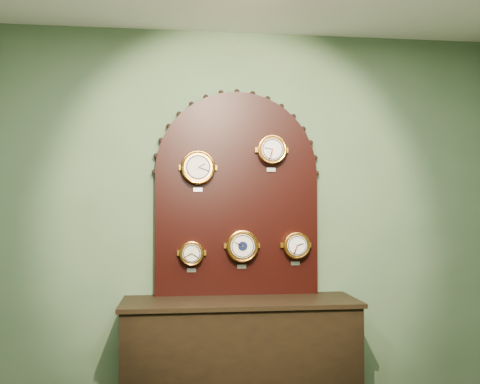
{
  "coord_description": "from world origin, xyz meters",
  "views": [
    {
      "loc": [
        -0.42,
        -1.39,
        1.47
      ],
      "look_at": [
        0.0,
        2.25,
        1.58
      ],
      "focal_mm": 38.99,
      "sensor_mm": 36.0,
      "label": 1
    }
  ],
  "objects": [
    {
      "name": "wall_back",
      "position": [
        0.0,
        2.5,
        1.4
      ],
      "size": [
        4.0,
        0.0,
        4.0
      ],
      "primitive_type": "plane",
      "rotation": [
        1.57,
        0.0,
        0.0
      ],
      "color": "#4E6A48",
      "rests_on": "ground"
    },
    {
      "name": "display_board",
      "position": [
        0.0,
        2.45,
        1.63
      ],
      "size": [
        1.26,
        0.06,
        1.53
      ],
      "color": "black",
      "rests_on": "shop_counter"
    },
    {
      "name": "roman_clock",
      "position": [
        -0.29,
        2.38,
        1.76
      ],
      "size": [
        0.25,
        0.08,
        0.3
      ],
      "color": "orange",
      "rests_on": "display_board"
    },
    {
      "name": "tide_clock",
      "position": [
        0.43,
        2.38,
        1.19
      ],
      "size": [
        0.2,
        0.08,
        0.25
      ],
      "color": "orange",
      "rests_on": "display_board"
    },
    {
      "name": "arabic_clock",
      "position": [
        0.25,
        2.38,
        1.9
      ],
      "size": [
        0.22,
        0.08,
        0.27
      ],
      "color": "orange",
      "rests_on": "display_board"
    },
    {
      "name": "barometer",
      "position": [
        0.03,
        2.38,
        1.19
      ],
      "size": [
        0.23,
        0.08,
        0.29
      ],
      "color": "orange",
      "rests_on": "display_board"
    },
    {
      "name": "shop_counter",
      "position": [
        0.0,
        2.23,
        0.4
      ],
      "size": [
        1.6,
        0.5,
        0.8
      ],
      "primitive_type": "cube",
      "color": "black",
      "rests_on": "ground_plane"
    },
    {
      "name": "hygrometer",
      "position": [
        -0.34,
        2.38,
        1.14
      ],
      "size": [
        0.18,
        0.08,
        0.23
      ],
      "color": "orange",
      "rests_on": "display_board"
    }
  ]
}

